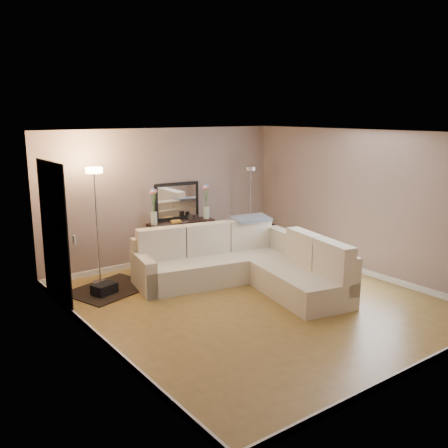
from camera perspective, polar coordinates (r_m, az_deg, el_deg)
floor at (r=7.87m, az=3.49°, el=-8.91°), size 5.00×5.50×0.01m
ceiling at (r=7.33m, az=3.76°, el=10.43°), size 5.00×5.50×0.01m
wall_back at (r=9.74m, az=-6.85°, el=3.18°), size 5.00×0.02×2.60m
wall_front at (r=5.73m, az=21.64°, el=-4.31°), size 5.00×0.02×2.60m
wall_left at (r=6.23m, az=-14.42°, el=-2.48°), size 0.02×5.50×2.60m
wall_right at (r=9.28m, az=15.62°, el=2.34°), size 0.02×5.50×2.60m
baseboard_back at (r=9.99m, az=-6.59°, el=-3.93°), size 5.00×0.03×0.10m
baseboard_front at (r=6.20m, az=20.47°, el=-15.40°), size 5.00×0.03×0.10m
baseboard_left at (r=6.67m, az=-13.62°, el=-12.87°), size 0.03×5.50×0.10m
baseboard_right at (r=9.55m, az=15.09°, el=-5.07°), size 0.03×5.50×0.10m
doorway at (r=7.85m, az=-18.82°, el=-1.18°), size 0.02×1.20×2.20m
switch_plate at (r=7.04m, az=-16.76°, el=-1.74°), size 0.02×0.08×0.12m
sectional_sofa at (r=8.53m, az=2.33°, el=-4.57°), size 2.90×3.14×0.98m
throw_blanket at (r=9.18m, az=3.09°, el=0.64°), size 0.75×0.50×0.09m
console_table at (r=9.79m, az=-5.35°, el=-1.77°), size 1.35×0.49×0.81m
leaning_mirror at (r=9.82m, az=-5.41°, el=2.61°), size 0.94×0.14×0.73m
table_decor at (r=9.70m, az=-4.87°, el=0.44°), size 0.56×0.15×0.13m
flower_vase_left at (r=9.46m, az=-8.04°, el=1.67°), size 0.16×0.13×0.70m
flower_vase_right at (r=9.93m, az=-2.05°, el=2.30°), size 0.16×0.13×0.70m
floor_lamp_lit at (r=8.59m, az=-14.44°, el=2.35°), size 0.35×0.35×2.00m
floor_lamp_unlit at (r=10.35m, az=3.04°, el=3.67°), size 0.30×0.30×1.81m
charcoal_rug at (r=8.59m, az=-12.85°, el=-7.25°), size 1.54×1.33×0.02m
black_bag at (r=8.38m, az=-13.51°, el=-7.43°), size 0.43×0.36×0.24m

